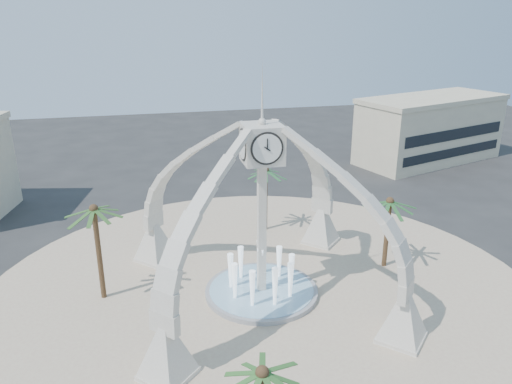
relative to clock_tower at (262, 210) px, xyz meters
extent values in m
plane|color=#282828|center=(0.00, 0.00, -6.49)|extent=(140.00, 140.00, 0.00)
cylinder|color=#C6B493|center=(0.00, 0.00, -6.46)|extent=(40.00, 40.00, 0.06)
cube|color=beige|center=(0.00, 0.00, -1.59)|extent=(0.55, 0.55, 9.80)
cube|color=beige|center=(0.00, 0.00, 4.56)|extent=(2.50, 2.50, 2.50)
cone|color=beige|center=(0.00, 0.00, 7.81)|extent=(0.20, 0.20, 4.00)
cylinder|color=white|center=(0.00, -1.29, 4.56)|extent=(1.84, 0.04, 1.84)
pyramid|color=beige|center=(7.07, 7.07, -4.89)|extent=(3.80, 3.80, 3.20)
pyramid|color=beige|center=(-7.07, 7.07, -4.89)|extent=(3.80, 3.80, 3.20)
pyramid|color=beige|center=(-7.07, -7.07, -4.89)|extent=(3.80, 3.80, 3.20)
pyramid|color=beige|center=(7.07, -7.07, -4.89)|extent=(3.80, 3.80, 3.20)
cylinder|color=#9A9B9D|center=(0.00, 0.00, -6.29)|extent=(8.00, 8.00, 0.40)
cylinder|color=#90BDD7|center=(0.00, 0.00, -6.07)|extent=(7.40, 7.40, 0.04)
cone|color=white|center=(0.00, 0.00, -4.47)|extent=(0.60, 0.60, 3.20)
cube|color=#BEB094|center=(30.00, 28.00, -2.49)|extent=(21.49, 13.79, 8.00)
cube|color=#BEB094|center=(30.00, 28.00, 1.81)|extent=(21.87, 14.17, 0.60)
cylinder|color=brown|center=(10.45, 1.82, -3.68)|extent=(0.37, 0.37, 5.62)
cylinder|color=brown|center=(-10.92, 2.10, -3.06)|extent=(0.36, 0.36, 6.86)
cylinder|color=brown|center=(3.06, 10.80, -3.56)|extent=(0.34, 0.34, 5.86)
camera|label=1|loc=(-7.51, -30.06, 12.49)|focal=35.00mm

